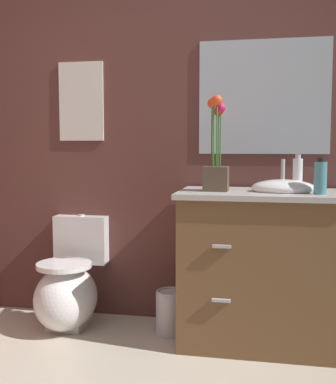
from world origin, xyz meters
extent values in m
cube|color=brown|center=(0.20, 1.75, 1.25)|extent=(4.19, 0.05, 2.50)
ellipsoid|color=white|center=(-0.70, 1.40, 0.20)|extent=(0.38, 0.48, 0.40)
cube|color=white|center=(-0.70, 1.45, 0.09)|extent=(0.22, 0.26, 0.18)
cube|color=white|center=(-0.70, 1.69, 0.52)|extent=(0.36, 0.13, 0.32)
cylinder|color=white|center=(-0.70, 1.38, 0.42)|extent=(0.34, 0.34, 0.03)
cylinder|color=#B7B7BC|center=(-0.70, 1.69, 0.68)|extent=(0.04, 0.04, 0.02)
cube|color=brown|center=(0.50, 1.42, 0.43)|extent=(0.90, 0.52, 0.86)
cube|color=#BCB7B2|center=(0.50, 1.42, 0.88)|extent=(0.94, 0.56, 0.03)
ellipsoid|color=white|center=(0.62, 1.42, 0.91)|extent=(0.36, 0.26, 0.10)
cylinder|color=#B7B7BC|center=(0.62, 1.58, 0.98)|extent=(0.02, 0.02, 0.18)
cube|color=#B7B7BC|center=(0.30, 1.15, 0.62)|extent=(0.10, 0.02, 0.02)
cube|color=#B7B7BC|center=(0.30, 1.15, 0.33)|extent=(0.10, 0.02, 0.02)
cube|color=#4C3D2D|center=(0.24, 1.40, 0.96)|extent=(0.14, 0.14, 0.14)
cylinder|color=#386B2D|center=(0.26, 1.40, 1.20)|extent=(0.01, 0.01, 0.33)
sphere|color=#E01E51|center=(0.26, 1.40, 1.36)|extent=(0.06, 0.06, 0.06)
cylinder|color=#386B2D|center=(0.25, 1.42, 1.19)|extent=(0.01, 0.01, 0.31)
sphere|color=#EA4C23|center=(0.25, 1.42, 1.35)|extent=(0.06, 0.06, 0.06)
cylinder|color=#386B2D|center=(0.21, 1.43, 1.21)|extent=(0.01, 0.01, 0.36)
sphere|color=#EA4C23|center=(0.21, 1.43, 1.39)|extent=(0.06, 0.06, 0.06)
cylinder|color=#386B2D|center=(0.22, 1.39, 1.22)|extent=(0.01, 0.01, 0.37)
sphere|color=#EA4C23|center=(0.22, 1.39, 1.40)|extent=(0.06, 0.06, 0.06)
cylinder|color=#386B2D|center=(0.24, 1.36, 1.22)|extent=(0.01, 0.01, 0.37)
sphere|color=#EA4C23|center=(0.24, 1.36, 1.41)|extent=(0.06, 0.06, 0.06)
cylinder|color=white|center=(0.69, 1.47, 0.99)|extent=(0.06, 0.06, 0.19)
cylinder|color=#B7B7BC|center=(0.69, 1.47, 1.09)|extent=(0.03, 0.03, 0.02)
cylinder|color=teal|center=(0.80, 1.31, 0.98)|extent=(0.07, 0.07, 0.17)
cylinder|color=black|center=(0.80, 1.31, 1.08)|extent=(0.04, 0.04, 0.02)
cylinder|color=#B7B7BC|center=(-0.04, 1.46, 0.13)|extent=(0.18, 0.18, 0.26)
torus|color=#B7B7BC|center=(-0.04, 1.46, 0.27)|extent=(0.18, 0.18, 0.01)
cube|color=silver|center=(-0.70, 1.72, 1.44)|extent=(0.31, 0.01, 0.52)
cube|color=#B2BCC6|center=(0.50, 1.72, 1.45)|extent=(0.80, 0.01, 0.70)
camera|label=1|loc=(0.52, -1.42, 1.15)|focal=46.08mm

